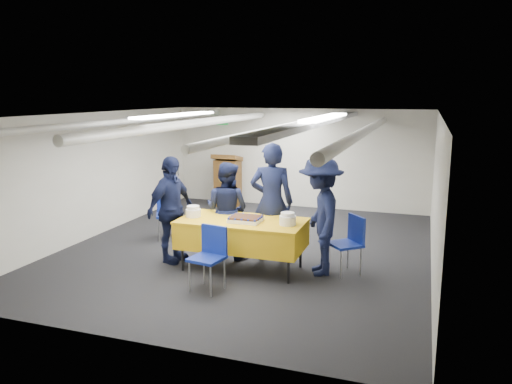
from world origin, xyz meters
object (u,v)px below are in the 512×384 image
(sheet_cake, at_px, (246,219))
(sailor_c, at_px, (171,210))
(serving_table, at_px, (242,233))
(podium, at_px, (228,180))
(chair_left, at_px, (168,210))
(sailor_b, at_px, (227,210))
(sailor_d, at_px, (320,216))
(sailor_a, at_px, (272,202))
(chair_near, at_px, (210,251))
(chair_right, at_px, (350,238))

(sheet_cake, xyz_separation_m, sailor_c, (-1.27, 0.05, 0.03))
(serving_table, distance_m, podium, 4.43)
(sheet_cake, height_order, chair_left, chair_left)
(serving_table, bearing_deg, sheet_cake, -40.92)
(sailor_b, bearing_deg, sailor_d, 179.03)
(podium, xyz_separation_m, sailor_a, (2.15, -3.45, 0.33))
(sheet_cake, distance_m, chair_left, 2.34)
(chair_near, bearing_deg, sheet_cake, 73.90)
(serving_table, relative_size, chair_left, 2.18)
(chair_left, bearing_deg, sailor_c, -59.04)
(serving_table, relative_size, sailor_b, 1.21)
(chair_near, relative_size, chair_left, 1.00)
(sailor_a, bearing_deg, sailor_c, 12.37)
(sailor_b, relative_size, sailor_d, 0.89)
(chair_near, bearing_deg, sailor_a, 73.40)
(sailor_c, distance_m, sailor_d, 2.34)
(chair_right, bearing_deg, chair_left, 167.11)
(chair_right, xyz_separation_m, chair_left, (-3.46, 0.79, 0.00))
(serving_table, xyz_separation_m, sailor_b, (-0.44, 0.50, 0.22))
(chair_near, xyz_separation_m, sailor_d, (1.29, 1.06, 0.35))
(podium, height_order, sailor_a, sailor_a)
(podium, height_order, chair_near, podium)
(serving_table, xyz_separation_m, sailor_d, (1.15, 0.20, 0.32))
(serving_table, xyz_separation_m, sailor_c, (-1.18, -0.02, 0.28))
(sheet_cake, relative_size, chair_right, 0.55)
(sailor_a, height_order, sailor_c, sailor_a)
(sailor_a, xyz_separation_m, sailor_b, (-0.73, -0.08, -0.16))
(podium, xyz_separation_m, chair_left, (-0.03, -2.88, -0.08))
(chair_right, bearing_deg, serving_table, -167.21)
(sheet_cake, height_order, sailor_a, sailor_a)
(serving_table, relative_size, chair_right, 2.18)
(chair_left, bearing_deg, chair_near, -49.03)
(sheet_cake, xyz_separation_m, sailor_a, (0.20, 0.65, 0.14))
(sailor_a, relative_size, sailor_c, 1.12)
(chair_left, height_order, sailor_a, sailor_a)
(sheet_cake, relative_size, sailor_c, 0.28)
(chair_right, height_order, chair_left, same)
(sailor_c, bearing_deg, podium, 22.05)
(sailor_b, height_order, sailor_c, sailor_c)
(podium, relative_size, sailor_d, 0.71)
(chair_left, xyz_separation_m, sailor_b, (1.44, -0.65, 0.25))
(podium, distance_m, sailor_c, 4.11)
(sailor_a, distance_m, sailor_d, 0.94)
(chair_right, xyz_separation_m, sailor_d, (-0.42, -0.15, 0.35))
(chair_near, relative_size, sailor_a, 0.46)
(serving_table, distance_m, chair_right, 1.61)
(sheet_cake, relative_size, chair_near, 0.55)
(podium, bearing_deg, chair_near, -70.63)
(chair_right, distance_m, sailor_d, 0.57)
(sheet_cake, bearing_deg, chair_near, -106.10)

